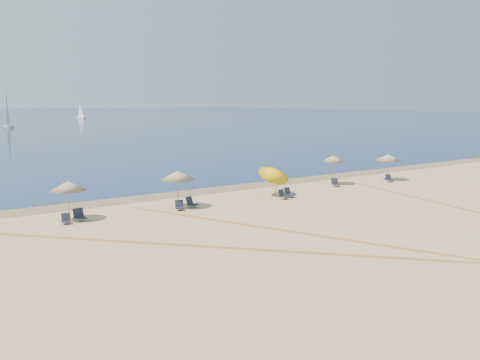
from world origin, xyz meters
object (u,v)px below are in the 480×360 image
at_px(umbrella_4, 333,159).
at_px(chair_9, 389,179).
at_px(chair_4, 179,206).
at_px(chair_5, 191,203).
at_px(umbrella_1, 68,186).
at_px(umbrella_2, 178,175).
at_px(chair_8, 335,183).
at_px(umbrella_5, 388,157).
at_px(chair_7, 289,193).
at_px(umbrella_3, 275,172).
at_px(chair_2, 66,219).
at_px(sailboat_2, 81,113).
at_px(chair_3, 79,216).
at_px(sailboat_1, 8,117).
at_px(chair_6, 283,195).

relative_size(umbrella_4, chair_9, 3.42).
xyz_separation_m(umbrella_4, chair_9, (5.06, -1.70, -1.90)).
bearing_deg(chair_4, chair_5, 38.80).
distance_m(umbrella_1, umbrella_2, 6.98).
xyz_separation_m(chair_5, chair_8, (13.80, 0.66, -0.02)).
bearing_deg(umbrella_5, chair_4, -177.75).
xyz_separation_m(chair_7, chair_8, (6.20, 1.54, -0.02)).
bearing_deg(umbrella_3, chair_2, -179.30).
relative_size(umbrella_3, chair_4, 3.28).
height_order(chair_8, sailboat_2, sailboat_2).
height_order(umbrella_3, chair_3, umbrella_3).
xyz_separation_m(umbrella_2, sailboat_1, (9.86, 108.85, 0.63)).
distance_m(umbrella_3, chair_9, 12.30).
height_order(umbrella_4, chair_8, umbrella_4).
relative_size(chair_7, sailboat_2, 0.11).
bearing_deg(chair_4, chair_7, 18.00).
bearing_deg(chair_3, chair_2, -169.05).
relative_size(umbrella_4, chair_6, 3.21).
xyz_separation_m(umbrella_3, sailboat_1, (1.95, 109.00, 1.04)).
distance_m(umbrella_3, chair_5, 7.30).
bearing_deg(chair_4, umbrella_2, 89.44).
bearing_deg(sailboat_2, chair_2, -123.86).
height_order(umbrella_5, sailboat_2, sailboat_2).
height_order(chair_4, sailboat_1, sailboat_1).
distance_m(umbrella_5, chair_2, 28.19).
xyz_separation_m(umbrella_1, chair_9, (27.07, -1.09, -1.77)).
bearing_deg(umbrella_5, umbrella_1, 179.31).
relative_size(chair_2, chair_3, 0.88).
bearing_deg(chair_6, umbrella_3, 61.70).
distance_m(umbrella_1, chair_6, 14.78).
relative_size(umbrella_3, chair_6, 3.23).
height_order(umbrella_3, chair_6, umbrella_3).
relative_size(chair_3, sailboat_1, 0.08).
bearing_deg(umbrella_1, chair_5, -6.23).
bearing_deg(chair_2, umbrella_1, 74.34).
distance_m(chair_4, chair_5, 1.09).
xyz_separation_m(chair_7, sailboat_1, (1.51, 110.13, 2.46)).
bearing_deg(chair_4, umbrella_5, 23.93).
height_order(umbrella_2, umbrella_3, umbrella_3).
xyz_separation_m(chair_4, chair_9, (20.40, 0.08, 0.00)).
height_order(umbrella_4, chair_4, umbrella_4).
xyz_separation_m(umbrella_2, chair_3, (-6.54, -0.10, -1.82)).
bearing_deg(umbrella_1, umbrella_2, -3.59).
bearing_deg(umbrella_3, chair_6, -103.36).
xyz_separation_m(umbrella_5, chair_4, (-21.05, -0.83, -1.72)).
relative_size(umbrella_4, chair_5, 2.86).
bearing_deg(chair_7, chair_5, 162.02).
height_order(umbrella_2, chair_6, umbrella_2).
bearing_deg(chair_4, chair_9, 21.89).
bearing_deg(sailboat_1, umbrella_2, -74.06).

